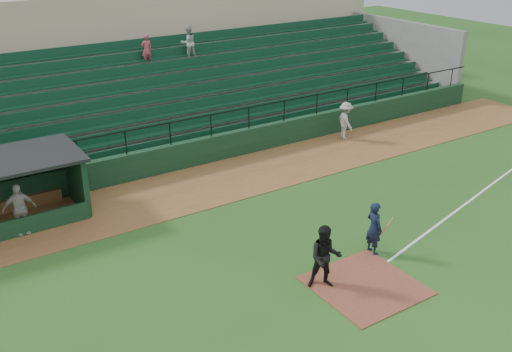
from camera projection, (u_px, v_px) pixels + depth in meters
ground at (343, 270)px, 18.31m from camera, size 90.00×90.00×0.00m
warning_track at (217, 182)px, 24.44m from camera, size 40.00×4.00×0.03m
home_plate_dirt at (365, 285)px, 17.53m from camera, size 3.00×3.00×0.03m
foul_line at (476, 196)px, 23.23m from camera, size 17.49×4.44×0.01m
stadium_structure at (135, 85)px, 30.01m from camera, size 38.00×13.08×6.40m
batter_at_plate at (374, 228)px, 18.94m from camera, size 1.03×0.71×1.83m
umpire at (325, 257)px, 17.11m from camera, size 1.24×1.16×2.02m
runner at (346, 121)px, 28.88m from camera, size 1.00×1.36×1.88m
dugout_player_a at (19, 209)px, 20.01m from camera, size 1.15×0.58×1.90m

